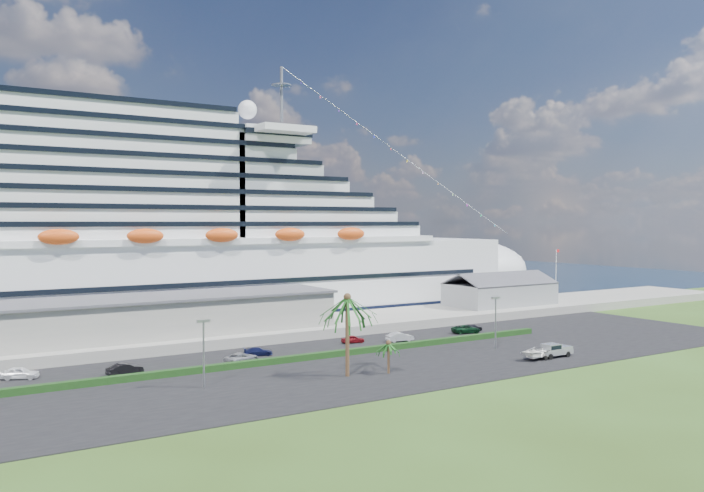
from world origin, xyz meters
TOP-DOWN VIEW (x-y plane):
  - ground at (0.00, 0.00)m, footprint 420.00×420.00m
  - asphalt_lot at (0.00, 11.00)m, footprint 140.00×38.00m
  - wharf at (0.00, 40.00)m, footprint 240.00×20.00m
  - water at (0.00, 130.00)m, footprint 420.00×160.00m
  - cruise_ship at (-21.53, 64.00)m, footprint 191.00×38.00m
  - terminal_building at (-25.00, 40.00)m, footprint 61.00×15.00m
  - port_shed at (52.00, 40.00)m, footprint 24.00×12.31m
  - flagpole at (70.04, 40.00)m, footprint 1.08×0.16m
  - hedge at (-8.00, 16.00)m, footprint 88.00×1.10m
  - lamp_post_left at (-28.00, 8.00)m, footprint 1.60×0.35m
  - lamp_post_right at (20.00, 8.00)m, footprint 1.60×0.35m
  - palm_tall at (-10.00, 4.00)m, footprint 8.82×8.82m
  - palm_short at (-4.50, 2.50)m, footprint 3.53×3.53m
  - parked_car_0 at (-46.46, 24.78)m, footprint 4.98×3.55m
  - parked_car_1 at (-34.48, 20.03)m, footprint 4.89×2.41m
  - parked_car_2 at (-18.47, 19.08)m, footprint 5.90×4.42m
  - parked_car_3 at (-14.23, 22.82)m, footprint 4.70×2.85m
  - parked_car_4 at (3.57, 24.35)m, footprint 4.08×2.24m
  - parked_car_5 at (11.06, 21.43)m, footprint 4.86×2.32m
  - parked_car_6 at (26.36, 22.14)m, footprint 5.65×3.48m
  - parked_car_7 at (28.83, 23.33)m, footprint 4.56×2.21m
  - pickup_truck at (22.70, -1.55)m, footprint 5.82×2.33m
  - boat_trailer at (19.36, -1.62)m, footprint 6.30×4.37m

SIDE VIEW (x-z plane):
  - ground at x=0.00m, z-range 0.00..0.00m
  - water at x=0.00m, z-range 0.00..0.02m
  - asphalt_lot at x=0.00m, z-range 0.00..0.12m
  - hedge at x=-8.00m, z-range 0.12..1.02m
  - parked_car_3 at x=-14.23m, z-range 0.12..1.39m
  - parked_car_7 at x=28.83m, z-range 0.12..1.40m
  - parked_car_4 at x=3.57m, z-range 0.12..1.44m
  - parked_car_6 at x=26.36m, z-range 0.12..1.58m
  - parked_car_2 at x=-18.47m, z-range 0.12..1.61m
  - parked_car_5 at x=11.06m, z-range 0.12..1.66m
  - parked_car_1 at x=-34.48m, z-range 0.12..1.66m
  - wharf at x=0.00m, z-range 0.00..1.80m
  - parked_car_0 at x=-46.46m, z-range 0.12..1.69m
  - pickup_truck at x=22.70m, z-range 0.22..2.26m
  - boat_trailer at x=19.36m, z-range 0.41..2.18m
  - palm_short at x=-4.50m, z-range 1.38..5.95m
  - port_shed at x=52.00m, z-range 0.71..8.08m
  - terminal_building at x=-25.00m, z-range 1.86..8.16m
  - lamp_post_left at x=-28.00m, z-range 1.21..9.48m
  - lamp_post_right at x=20.00m, z-range 1.21..9.48m
  - flagpole at x=70.04m, z-range 2.27..14.27m
  - palm_tall at x=-10.00m, z-range 3.64..14.77m
  - cruise_ship at x=-21.53m, z-range -10.31..43.69m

